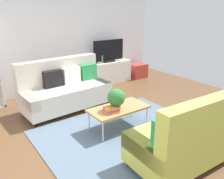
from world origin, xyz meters
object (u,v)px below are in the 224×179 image
(coffee_table, at_px, (119,109))
(vase_0, at_px, (90,61))
(bottle_0, at_px, (102,59))
(tv, at_px, (109,51))
(storage_trunk, at_px, (138,71))
(couch_beige, at_px, (65,89))
(potted_plant, at_px, (116,98))
(couch_green, at_px, (195,134))
(tv_console, at_px, (108,72))
(vase_1, at_px, (96,61))
(table_book_0, at_px, (111,111))

(coffee_table, relative_size, vase_0, 6.90)
(coffee_table, distance_m, bottle_0, 2.74)
(tv, xyz_separation_m, storage_trunk, (1.10, -0.08, -0.73))
(couch_beige, height_order, potted_plant, couch_beige)
(tv, bearing_deg, couch_green, -107.14)
(storage_trunk, relative_size, potted_plant, 1.34)
(storage_trunk, height_order, potted_plant, potted_plant)
(bottle_0, bearing_deg, couch_beige, -148.52)
(coffee_table, bearing_deg, tv_console, 59.07)
(storage_trunk, relative_size, bottle_0, 2.37)
(tv_console, relative_size, vase_0, 8.78)
(vase_1, bearing_deg, coffee_table, -113.53)
(table_book_0, bearing_deg, tv, 56.06)
(couch_beige, bearing_deg, potted_plant, 97.86)
(couch_beige, height_order, bottle_0, couch_beige)
(storage_trunk, xyz_separation_m, bottle_0, (-1.34, 0.06, 0.53))
(couch_beige, xyz_separation_m, vase_1, (1.49, 1.09, 0.25))
(couch_green, height_order, bottle_0, couch_green)
(tv, bearing_deg, table_book_0, -123.94)
(potted_plant, distance_m, vase_0, 2.74)
(table_book_0, bearing_deg, potted_plant, 16.57)
(couch_green, bearing_deg, tv, 75.50)
(tv, xyz_separation_m, bottle_0, (-0.24, -0.02, -0.20))
(storage_trunk, relative_size, vase_1, 4.26)
(couch_green, relative_size, tv, 1.94)
(couch_green, relative_size, table_book_0, 8.07)
(couch_green, height_order, tv, tv)
(tv_console, bearing_deg, bottle_0, -170.47)
(potted_plant, bearing_deg, vase_0, 68.88)
(couch_green, xyz_separation_m, coffee_table, (-0.28, 1.42, -0.05))
(storage_trunk, bearing_deg, potted_plant, -137.93)
(tv, xyz_separation_m, potted_plant, (-1.57, -2.49, -0.31))
(tv_console, xyz_separation_m, potted_plant, (-1.57, -2.51, 0.32))
(couch_beige, height_order, coffee_table, couch_beige)
(couch_beige, distance_m, tv_console, 2.14)
(potted_plant, bearing_deg, tv_console, 57.99)
(tv, height_order, potted_plant, tv)
(bottle_0, bearing_deg, vase_1, 147.72)
(vase_0, bearing_deg, vase_1, 0.00)
(vase_0, distance_m, bottle_0, 0.35)
(coffee_table, height_order, bottle_0, bottle_0)
(potted_plant, bearing_deg, coffee_table, 27.16)
(couch_green, xyz_separation_m, table_book_0, (-0.51, 1.33, -0.01))
(coffee_table, xyz_separation_m, tv, (1.47, 2.44, 0.56))
(couch_beige, bearing_deg, tv, -154.98)
(tv_console, height_order, vase_0, vase_0)
(potted_plant, bearing_deg, table_book_0, -163.43)
(tv, relative_size, potted_plant, 2.57)
(storage_trunk, relative_size, table_book_0, 2.17)
(vase_0, bearing_deg, couch_green, -98.83)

